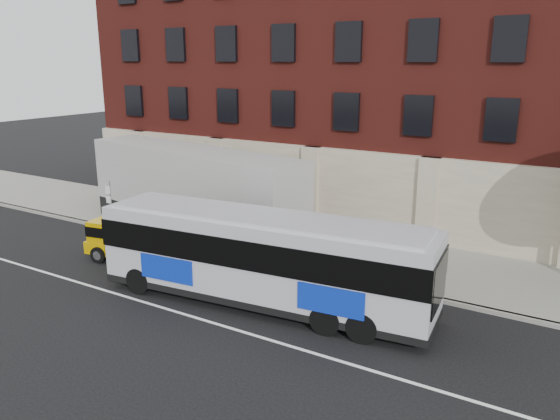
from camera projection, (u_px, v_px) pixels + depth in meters
The scene contains 9 objects.
ground at pixel (149, 312), 18.89m from camera, with size 120.00×120.00×0.00m, color black.
sidewalk at pixel (283, 239), 26.30m from camera, with size 60.00×6.00×0.15m, color gray.
kerb at pixel (248, 258), 23.82m from camera, with size 60.00×0.25×0.15m, color gray.
lane_line at pixel (159, 307), 19.30m from camera, with size 60.00×0.12×0.01m, color white.
building at pixel (356, 74), 30.85m from camera, with size 30.00×12.10×15.00m.
sign_pole at pixel (110, 201), 27.82m from camera, with size 0.30×0.20×2.50m.
city_bus at pixel (263, 256), 19.03m from camera, with size 12.17×3.73×3.28m.
yellow_suv at pixel (133, 238), 23.59m from camera, with size 4.64×2.53×1.73m.
shipping_container at pixel (193, 193), 26.74m from camera, with size 13.03×4.78×4.26m.
Camera 1 is at (12.80, -12.47, 8.38)m, focal length 35.39 mm.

